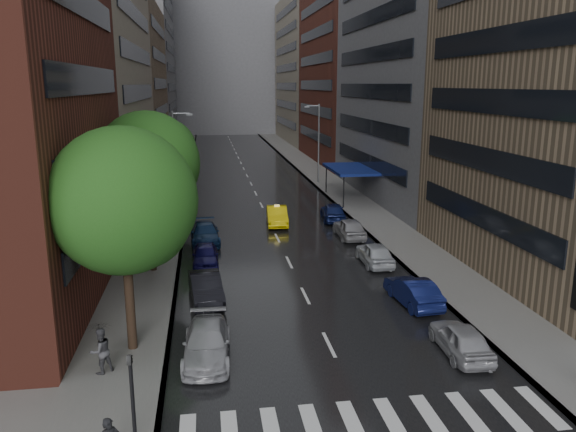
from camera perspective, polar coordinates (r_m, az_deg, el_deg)
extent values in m
plane|color=gray|center=(22.38, 6.51, -17.34)|extent=(220.00, 220.00, 0.00)
cube|color=black|center=(69.69, -4.05, 3.86)|extent=(14.00, 140.00, 0.01)
cube|color=gray|center=(69.59, -11.48, 3.67)|extent=(4.00, 140.00, 0.15)
cube|color=gray|center=(70.92, 3.23, 4.09)|extent=(4.00, 140.00, 0.15)
cube|color=silver|center=(20.17, -1.67, -20.98)|extent=(0.55, 2.80, 0.01)
cube|color=silver|center=(20.35, 2.52, -20.64)|extent=(0.55, 2.80, 0.01)
cube|color=silver|center=(20.62, 6.59, -20.22)|extent=(0.55, 2.80, 0.01)
cube|color=silver|center=(20.99, 10.51, -19.72)|extent=(0.55, 2.80, 0.01)
cube|color=silver|center=(21.44, 14.27, -19.15)|extent=(0.55, 2.80, 0.01)
cube|color=silver|center=(21.97, 17.83, -18.54)|extent=(0.55, 2.80, 0.01)
cube|color=silver|center=(22.57, 21.18, -17.91)|extent=(0.55, 2.80, 0.01)
cube|color=silver|center=(23.24, 24.33, -17.25)|extent=(0.55, 2.80, 0.01)
cube|color=maroon|center=(32.14, -27.14, 14.79)|extent=(8.00, 20.00, 26.00)
cube|color=gray|center=(55.72, -19.55, 18.36)|extent=(8.00, 28.00, 34.00)
cube|color=#937A5B|center=(83.15, -15.59, 12.55)|extent=(8.00, 28.00, 22.00)
cube|color=slate|center=(113.25, -13.99, 16.77)|extent=(8.00, 32.00, 38.00)
cube|color=#937A5B|center=(36.82, 26.21, 17.65)|extent=(8.00, 20.00, 30.00)
cube|color=slate|center=(58.19, 12.23, 13.61)|extent=(8.00, 28.00, 24.00)
cube|color=maroon|center=(85.26, 5.56, 17.68)|extent=(8.00, 28.00, 36.00)
cube|color=gray|center=(114.39, 1.79, 14.59)|extent=(8.00, 32.00, 28.00)
cube|color=slate|center=(136.74, -6.48, 15.14)|extent=(40.00, 14.00, 32.00)
cylinder|color=#382619|center=(25.05, -15.83, -7.54)|extent=(0.40, 0.40, 5.36)
sphere|color=#1E5116|center=(23.95, -16.43, 1.51)|extent=(6.13, 6.13, 6.13)
cylinder|color=#382619|center=(35.16, -13.72, -1.36)|extent=(0.40, 0.40, 5.43)
sphere|color=#1E5116|center=(34.38, -14.09, 5.22)|extent=(6.20, 6.20, 6.20)
cylinder|color=#382619|center=(52.08, -12.06, 2.96)|extent=(0.40, 0.40, 4.61)
sphere|color=#1E5116|center=(51.59, -12.25, 6.74)|extent=(5.27, 5.27, 5.27)
imported|color=yellow|center=(46.25, -1.13, 0.03)|extent=(1.92, 4.75, 1.53)
imported|color=#A5A5AB|center=(24.53, -8.26, -12.65)|extent=(2.17, 4.87, 1.39)
imported|color=black|center=(30.51, -8.35, -7.23)|extent=(2.03, 4.67, 1.50)
imported|color=#13104E|center=(36.36, -8.40, -3.94)|extent=(1.64, 4.06, 1.38)
imported|color=#10284E|center=(41.44, -8.43, -1.76)|extent=(2.26, 5.04, 1.43)
imported|color=#A3A3A8|center=(25.72, 17.15, -11.84)|extent=(1.81, 4.19, 1.41)
imported|color=#10184D|center=(30.52, 12.58, -7.46)|extent=(1.92, 4.53, 1.46)
imported|color=silver|center=(36.59, 8.81, -3.78)|extent=(1.79, 4.33, 1.47)
imported|color=#98989D|center=(42.58, 6.26, -1.21)|extent=(1.82, 4.53, 1.54)
imported|color=#101A4C|center=(47.77, 4.60, 0.44)|extent=(2.33, 4.79, 1.58)
imported|color=#434247|center=(23.96, -18.49, -12.86)|extent=(1.16, 1.12, 1.88)
imported|color=black|center=(23.66, -18.62, -11.31)|extent=(0.96, 0.98, 0.88)
cylinder|color=black|center=(18.49, -15.43, -18.58)|extent=(0.12, 0.12, 3.20)
imported|color=black|center=(17.80, -15.71, -14.74)|extent=(0.18, 0.15, 0.90)
cylinder|color=gray|center=(49.10, -11.44, 5.15)|extent=(0.18, 0.18, 9.00)
cube|color=gray|center=(48.64, -9.99, 10.12)|extent=(0.50, 0.22, 0.16)
cylinder|color=gray|center=(65.23, 3.13, 7.35)|extent=(0.18, 0.18, 9.00)
cube|color=gray|center=(64.66, 1.94, 11.04)|extent=(0.50, 0.22, 0.16)
cube|color=navy|center=(56.02, 6.36, 4.76)|extent=(4.00, 8.00, 0.25)
cylinder|color=black|center=(52.25, 5.68, 2.49)|extent=(0.12, 0.12, 3.00)
cylinder|color=black|center=(59.53, 3.91, 3.85)|extent=(0.12, 0.12, 3.00)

